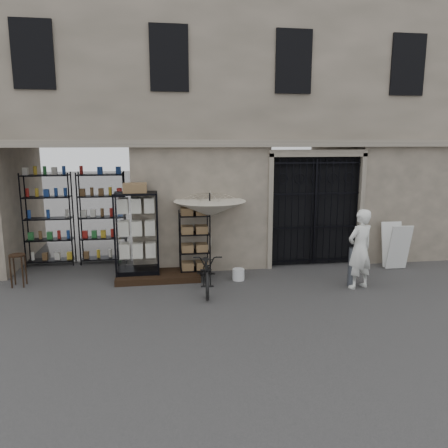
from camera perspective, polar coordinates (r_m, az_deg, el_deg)
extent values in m
plane|color=black|center=(9.66, 6.07, -9.32)|extent=(80.00, 80.00, 0.00)
cube|color=gray|center=(13.02, 1.77, 16.07)|extent=(14.00, 4.00, 9.00)
cube|color=black|center=(11.88, -19.03, 1.45)|extent=(3.00, 1.70, 3.00)
cube|color=black|center=(12.41, -18.80, 0.68)|extent=(2.70, 0.50, 2.50)
cube|color=black|center=(11.92, 11.53, 1.86)|extent=(2.50, 0.06, 3.00)
cube|color=black|center=(11.78, 11.79, 1.50)|extent=(0.05, 0.05, 2.80)
cube|color=black|center=(10.80, -8.60, -6.76)|extent=(2.00, 0.90, 0.15)
cube|color=black|center=(10.90, -11.14, -5.96)|extent=(1.10, 0.83, 0.11)
cube|color=silver|center=(10.39, -11.82, -1.54)|extent=(0.89, 0.25, 1.83)
cube|color=silver|center=(10.69, -11.30, -1.76)|extent=(0.91, 0.64, 1.53)
cube|color=olive|center=(10.51, -11.53, 4.35)|extent=(0.63, 0.54, 0.22)
cube|color=black|center=(10.82, -3.89, -2.56)|extent=(0.85, 0.75, 1.63)
cube|color=olive|center=(10.83, -3.88, -2.82)|extent=(0.72, 0.61, 1.22)
cylinder|color=black|center=(10.70, -1.84, -1.45)|extent=(0.04, 0.04, 2.08)
imported|color=beige|center=(10.56, -1.87, 2.57)|extent=(2.00, 2.01, 1.40)
cylinder|color=silver|center=(10.61, 1.90, -6.60)|extent=(0.32, 0.32, 0.28)
imported|color=black|center=(9.94, -2.21, -8.67)|extent=(0.69, 0.97, 1.75)
cylinder|color=black|center=(11.08, -25.43, -3.70)|extent=(0.47, 0.47, 0.04)
cube|color=black|center=(11.17, -25.28, -5.54)|extent=(0.36, 0.36, 0.74)
cylinder|color=slate|center=(10.53, 16.33, -5.40)|extent=(0.17, 0.17, 0.91)
imported|color=white|center=(10.58, 17.05, -7.94)|extent=(1.24, 1.94, 0.44)
cube|color=silver|center=(12.11, 21.91, -2.87)|extent=(0.57, 0.30, 1.18)
cube|color=silver|center=(12.42, 21.10, -2.48)|extent=(0.57, 0.30, 1.18)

